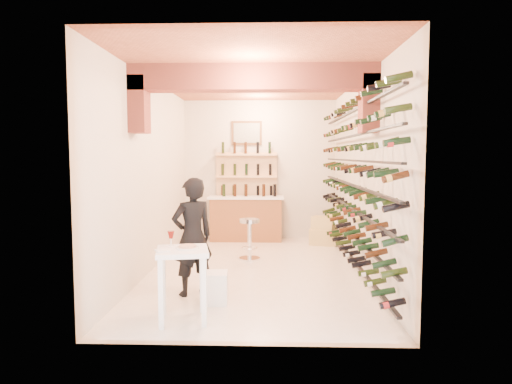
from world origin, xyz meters
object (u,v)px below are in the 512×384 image
crate_lower (323,237)px  wine_rack (348,179)px  back_counter (246,217)px  person (192,237)px  tasting_table (182,262)px  chrome_barstool (250,236)px  white_stool (215,288)px

crate_lower → wine_rack: bearing=-86.6°
back_counter → crate_lower: 1.80m
person → tasting_table: bearing=59.0°
person → back_counter: bearing=-131.5°
chrome_barstool → crate_lower: (1.54, 1.42, -0.27)m
white_stool → back_counter: bearing=87.7°
tasting_table → person: size_ratio=0.63×
back_counter → chrome_barstool: 1.87m
white_stool → person: size_ratio=0.25×
white_stool → crate_lower: (1.88, 3.90, -0.03)m
person → chrome_barstool: bearing=-142.0°
tasting_table → white_stool: size_ratio=2.52×
person → chrome_barstool: 2.27m
back_counter → white_stool: (-0.18, -4.34, -0.33)m
chrome_barstool → crate_lower: 2.11m
white_stool → chrome_barstool: (0.34, 2.48, 0.24)m
tasting_table → chrome_barstool: 3.17m
back_counter → person: bearing=-97.5°
person → chrome_barstool: size_ratio=2.15×
crate_lower → chrome_barstool: bearing=-137.3°
wine_rack → person: (-2.36, -1.35, -0.73)m
back_counter → white_stool: 4.36m
white_stool → person: 0.79m
wine_rack → back_counter: 3.38m
person → white_stool: bearing=101.0°
wine_rack → chrome_barstool: 2.15m
wine_rack → person: 2.81m
tasting_table → crate_lower: size_ratio=1.82×
back_counter → tasting_table: back_counter is taller
back_counter → crate_lower: bearing=-14.8°
back_counter → person: size_ratio=1.04×
wine_rack → chrome_barstool: bearing=154.8°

